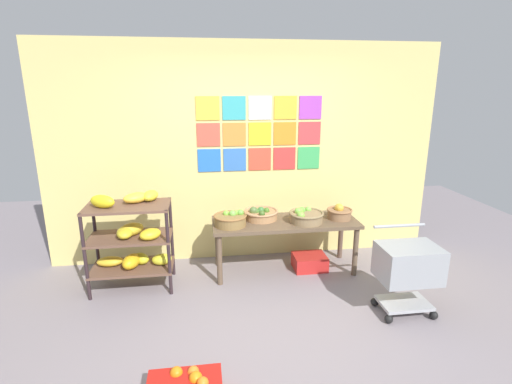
% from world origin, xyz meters
% --- Properties ---
extents(ground, '(9.33, 9.33, 0.00)m').
position_xyz_m(ground, '(0.00, 0.00, 0.00)').
color(ground, gray).
extents(back_wall_with_art, '(4.77, 0.07, 2.64)m').
position_xyz_m(back_wall_with_art, '(0.00, 1.70, 1.32)').
color(back_wall_with_art, '#DCC874').
rests_on(back_wall_with_art, ground).
extents(banana_shelf_unit, '(0.86, 0.52, 1.06)m').
position_xyz_m(banana_shelf_unit, '(-1.29, 1.04, 0.59)').
color(banana_shelf_unit, '#2D2023').
rests_on(banana_shelf_unit, ground).
extents(display_table, '(1.67, 0.60, 0.62)m').
position_xyz_m(display_table, '(0.40, 1.19, 0.55)').
color(display_table, brown).
rests_on(display_table, ground).
extents(fruit_basket_centre, '(0.37, 0.37, 0.17)m').
position_xyz_m(fruit_basket_centre, '(-0.23, 1.13, 0.69)').
color(fruit_basket_centre, olive).
rests_on(fruit_basket_centre, display_table).
extents(fruit_basket_back_right, '(0.40, 0.40, 0.16)m').
position_xyz_m(fruit_basket_back_right, '(0.13, 1.29, 0.69)').
color(fruit_basket_back_right, '#AC7D52').
rests_on(fruit_basket_back_right, display_table).
extents(fruit_basket_right, '(0.40, 0.40, 0.17)m').
position_xyz_m(fruit_basket_right, '(0.62, 1.11, 0.70)').
color(fruit_basket_right, olive).
rests_on(fruit_basket_right, display_table).
extents(fruit_basket_left, '(0.30, 0.30, 0.18)m').
position_xyz_m(fruit_basket_left, '(1.05, 1.18, 0.70)').
color(fruit_basket_left, '#896343').
rests_on(fruit_basket_left, display_table).
extents(produce_crate_under_table, '(0.39, 0.31, 0.17)m').
position_xyz_m(produce_crate_under_table, '(0.71, 1.18, 0.09)').
color(produce_crate_under_table, red).
rests_on(produce_crate_under_table, ground).
extents(shopping_cart, '(0.55, 0.44, 0.82)m').
position_xyz_m(shopping_cart, '(1.36, 0.15, 0.49)').
color(shopping_cart, black).
rests_on(shopping_cart, ground).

